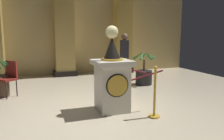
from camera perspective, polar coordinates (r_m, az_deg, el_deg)
ground_plane at (r=5.30m, az=-4.46°, el=-9.51°), size 11.51×11.51×0.00m
back_wall at (r=9.83m, az=-12.19°, el=9.81°), size 11.51×0.16×3.71m
pedestal_clock at (r=4.97m, az=0.02°, el=-2.21°), size 0.79×0.79×1.85m
stanchion_near at (r=4.74m, az=10.52°, el=-7.20°), size 0.24×0.24×1.05m
stanchion_far at (r=6.12m, az=3.44°, el=-3.42°), size 0.24×0.24×1.04m
velvet_rope at (r=5.33m, az=6.60°, el=-0.69°), size 0.82×0.84×0.22m
column_right at (r=10.17m, az=2.56°, el=9.48°), size 0.82×0.82×3.56m
column_centre_rear at (r=9.51m, az=-11.91°, el=9.33°), size 0.91×0.91×3.56m
potted_palm_right at (r=7.72m, az=7.92°, el=-1.16°), size 0.74×0.75×1.15m
bystander_guest at (r=7.92m, az=3.07°, el=3.35°), size 0.26×0.38×1.69m
cafe_chair_red at (r=6.74m, az=-24.17°, el=-1.26°), size 0.56×0.56×0.96m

